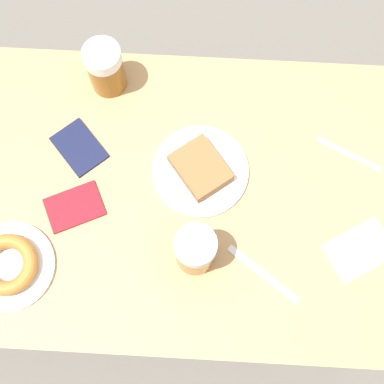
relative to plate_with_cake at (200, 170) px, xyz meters
The scene contains 11 objects.
ground_plane 0.75m from the plate_with_cake, 164.16° to the left, with size 8.00×8.00×0.00m, color #666059.
table 0.10m from the plate_with_cake, 164.16° to the left, with size 0.73×1.08×0.73m.
plate_with_cake is the anchor object (origin of this frame).
plate_with_donut 0.48m from the plate_with_cake, 121.03° to the left, with size 0.20×0.20×0.04m.
beer_mug_left 0.21m from the plate_with_cake, behind, with size 0.09×0.09×0.14m.
beer_mug_center 0.33m from the plate_with_cake, 46.89° to the left, with size 0.09×0.09×0.14m.
napkin_folded 0.40m from the plate_with_cake, 114.44° to the right, with size 0.16×0.17×0.00m.
fork 0.36m from the plate_with_cake, 79.93° to the right, with size 0.08×0.15×0.00m.
knife 0.28m from the plate_with_cake, 147.02° to the right, with size 0.13×0.16×0.00m.
passport_near_edge 0.30m from the plate_with_cake, 109.95° to the left, with size 0.13×0.15×0.01m.
passport_far_edge 0.29m from the plate_with_cake, 81.48° to the left, with size 0.15×0.15×0.01m.
Camera 1 is at (-0.36, -0.02, 1.91)m, focal length 50.00 mm.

